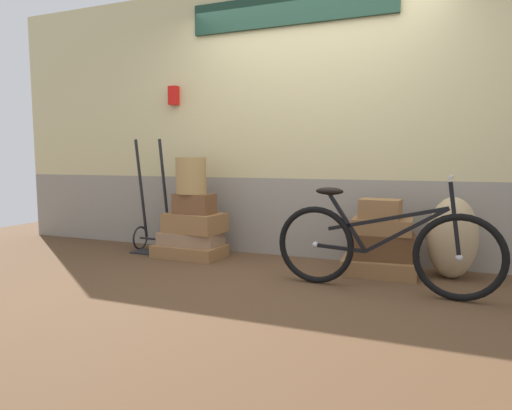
{
  "coord_description": "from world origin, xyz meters",
  "views": [
    {
      "loc": [
        1.1,
        -3.48,
        1.0
      ],
      "look_at": [
        -0.39,
        0.27,
        0.57
      ],
      "focal_mm": 30.79,
      "sensor_mm": 36.0,
      "label": 1
    }
  ],
  "objects_px": {
    "luggage_trolley": "(153,224)",
    "suitcase_0": "(190,251)",
    "bicycle": "(381,247)",
    "suitcase_3": "(194,204)",
    "suitcase_5": "(382,246)",
    "suitcase_1": "(191,238)",
    "suitcase_2": "(195,223)",
    "suitcase_4": "(379,266)",
    "suitcase_6": "(382,226)",
    "wicker_basket": "(191,176)",
    "suitcase_7": "(380,209)",
    "burlap_sack": "(452,238)"
  },
  "relations": [
    {
      "from": "suitcase_3",
      "to": "suitcase_6",
      "type": "bearing_deg",
      "value": 2.92
    },
    {
      "from": "suitcase_0",
      "to": "luggage_trolley",
      "type": "height_order",
      "value": "luggage_trolley"
    },
    {
      "from": "suitcase_2",
      "to": "suitcase_4",
      "type": "xyz_separation_m",
      "value": [
        1.82,
        -0.02,
        -0.28
      ]
    },
    {
      "from": "suitcase_4",
      "to": "bicycle",
      "type": "xyz_separation_m",
      "value": [
        0.07,
        -0.5,
        0.27
      ]
    },
    {
      "from": "suitcase_5",
      "to": "suitcase_6",
      "type": "distance_m",
      "value": 0.17
    },
    {
      "from": "suitcase_5",
      "to": "suitcase_6",
      "type": "height_order",
      "value": "suitcase_6"
    },
    {
      "from": "suitcase_2",
      "to": "suitcase_3",
      "type": "bearing_deg",
      "value": -59.6
    },
    {
      "from": "suitcase_0",
      "to": "suitcase_5",
      "type": "distance_m",
      "value": 1.89
    },
    {
      "from": "suitcase_0",
      "to": "bicycle",
      "type": "height_order",
      "value": "bicycle"
    },
    {
      "from": "luggage_trolley",
      "to": "suitcase_1",
      "type": "bearing_deg",
      "value": -8.32
    },
    {
      "from": "suitcase_1",
      "to": "suitcase_3",
      "type": "xyz_separation_m",
      "value": [
        0.05,
        -0.0,
        0.36
      ]
    },
    {
      "from": "suitcase_3",
      "to": "luggage_trolley",
      "type": "xyz_separation_m",
      "value": [
        -0.56,
        0.08,
        -0.25
      ]
    },
    {
      "from": "suitcase_6",
      "to": "luggage_trolley",
      "type": "distance_m",
      "value": 2.39
    },
    {
      "from": "luggage_trolley",
      "to": "suitcase_0",
      "type": "bearing_deg",
      "value": -11.06
    },
    {
      "from": "suitcase_6",
      "to": "wicker_basket",
      "type": "bearing_deg",
      "value": 179.91
    },
    {
      "from": "suitcase_0",
      "to": "luggage_trolley",
      "type": "xyz_separation_m",
      "value": [
        -0.51,
        0.1,
        0.23
      ]
    },
    {
      "from": "suitcase_0",
      "to": "suitcase_3",
      "type": "xyz_separation_m",
      "value": [
        0.05,
        0.02,
        0.48
      ]
    },
    {
      "from": "suitcase_0",
      "to": "suitcase_1",
      "type": "bearing_deg",
      "value": 81.67
    },
    {
      "from": "suitcase_6",
      "to": "suitcase_5",
      "type": "bearing_deg",
      "value": 92.71
    },
    {
      "from": "suitcase_0",
      "to": "suitcase_1",
      "type": "height_order",
      "value": "suitcase_1"
    },
    {
      "from": "suitcase_5",
      "to": "wicker_basket",
      "type": "relative_size",
      "value": 1.47
    },
    {
      "from": "suitcase_0",
      "to": "luggage_trolley",
      "type": "relative_size",
      "value": 0.58
    },
    {
      "from": "suitcase_3",
      "to": "suitcase_6",
      "type": "distance_m",
      "value": 1.83
    },
    {
      "from": "suitcase_5",
      "to": "luggage_trolley",
      "type": "xyz_separation_m",
      "value": [
        -2.39,
        0.05,
        0.05
      ]
    },
    {
      "from": "suitcase_1",
      "to": "bicycle",
      "type": "height_order",
      "value": "bicycle"
    },
    {
      "from": "burlap_sack",
      "to": "suitcase_4",
      "type": "bearing_deg",
      "value": -170.68
    },
    {
      "from": "suitcase_0",
      "to": "suitcase_1",
      "type": "distance_m",
      "value": 0.13
    },
    {
      "from": "suitcase_1",
      "to": "luggage_trolley",
      "type": "bearing_deg",
      "value": 169.41
    },
    {
      "from": "suitcase_5",
      "to": "burlap_sack",
      "type": "distance_m",
      "value": 0.57
    },
    {
      "from": "wicker_basket",
      "to": "luggage_trolley",
      "type": "bearing_deg",
      "value": 172.12
    },
    {
      "from": "luggage_trolley",
      "to": "bicycle",
      "type": "height_order",
      "value": "luggage_trolley"
    },
    {
      "from": "suitcase_4",
      "to": "suitcase_6",
      "type": "bearing_deg",
      "value": 60.32
    },
    {
      "from": "suitcase_3",
      "to": "bicycle",
      "type": "relative_size",
      "value": 0.23
    },
    {
      "from": "suitcase_4",
      "to": "luggage_trolley",
      "type": "relative_size",
      "value": 0.51
    },
    {
      "from": "suitcase_7",
      "to": "suitcase_2",
      "type": "bearing_deg",
      "value": -176.94
    },
    {
      "from": "bicycle",
      "to": "suitcase_1",
      "type": "bearing_deg",
      "value": 165.32
    },
    {
      "from": "suitcase_1",
      "to": "suitcase_2",
      "type": "bearing_deg",
      "value": 16.61
    },
    {
      "from": "suitcase_0",
      "to": "suitcase_5",
      "type": "xyz_separation_m",
      "value": [
        1.88,
        0.05,
        0.18
      ]
    },
    {
      "from": "bicycle",
      "to": "luggage_trolley",
      "type": "bearing_deg",
      "value": 166.64
    },
    {
      "from": "suitcase_1",
      "to": "suitcase_6",
      "type": "bearing_deg",
      "value": -1.43
    },
    {
      "from": "suitcase_0",
      "to": "suitcase_2",
      "type": "xyz_separation_m",
      "value": [
        0.04,
        0.04,
        0.29
      ]
    },
    {
      "from": "wicker_basket",
      "to": "suitcase_1",
      "type": "bearing_deg",
      "value": -164.92
    },
    {
      "from": "suitcase_4",
      "to": "burlap_sack",
      "type": "bearing_deg",
      "value": 6.52
    },
    {
      "from": "suitcase_7",
      "to": "burlap_sack",
      "type": "height_order",
      "value": "burlap_sack"
    },
    {
      "from": "luggage_trolley",
      "to": "suitcase_5",
      "type": "bearing_deg",
      "value": -1.08
    },
    {
      "from": "suitcase_2",
      "to": "bicycle",
      "type": "xyz_separation_m",
      "value": [
        1.89,
        -0.52,
        -0.01
      ]
    },
    {
      "from": "suitcase_2",
      "to": "suitcase_4",
      "type": "distance_m",
      "value": 1.84
    },
    {
      "from": "suitcase_0",
      "to": "bicycle",
      "type": "xyz_separation_m",
      "value": [
        1.93,
        -0.48,
        0.27
      ]
    },
    {
      "from": "suitcase_7",
      "to": "bicycle",
      "type": "xyz_separation_m",
      "value": [
        0.07,
        -0.49,
        -0.23
      ]
    },
    {
      "from": "suitcase_5",
      "to": "suitcase_0",
      "type": "bearing_deg",
      "value": 175.11
    }
  ]
}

